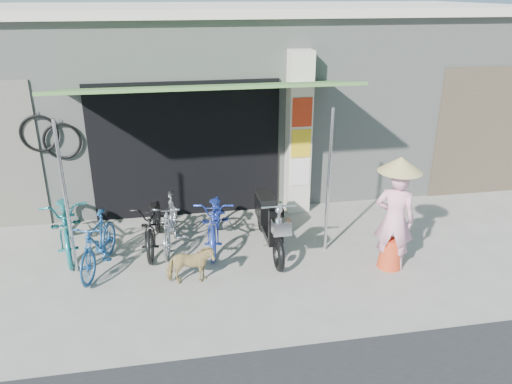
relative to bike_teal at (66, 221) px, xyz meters
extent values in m
plane|color=gray|center=(3.21, -1.50, -0.51)|extent=(80.00, 80.00, 0.00)
cube|color=gray|center=(3.21, 3.60, 1.24)|extent=(12.00, 5.00, 3.50)
cube|color=silver|center=(3.21, 3.60, 3.07)|extent=(12.30, 5.30, 0.16)
cube|color=black|center=(2.01, 1.08, 0.74)|extent=(3.40, 0.06, 2.50)
cube|color=black|center=(2.01, 1.09, 0.04)|extent=(3.06, 0.04, 1.10)
torus|color=black|center=(-0.09, 1.04, 1.04)|extent=(0.65, 0.05, 0.65)
cylinder|color=silver|center=(-0.09, 1.06, 1.36)|extent=(0.02, 0.02, 0.12)
torus|color=black|center=(-0.44, 1.04, 1.19)|extent=(0.65, 0.05, 0.65)
cylinder|color=silver|center=(-0.44, 1.06, 1.51)|extent=(0.02, 0.02, 0.12)
cube|color=beige|center=(4.06, 0.95, 0.99)|extent=(0.42, 0.42, 3.00)
cube|color=#B7270D|center=(4.06, 0.73, 1.44)|extent=(0.36, 0.02, 0.52)
cube|color=gold|center=(4.06, 0.73, 0.87)|extent=(0.36, 0.02, 0.52)
cube|color=silver|center=(4.06, 0.73, 0.31)|extent=(0.36, 0.02, 0.50)
cube|color=#406B30|center=(2.31, 0.15, 2.04)|extent=(4.60, 1.88, 0.35)
cylinder|color=silver|center=(0.21, -0.75, 0.67)|extent=(0.05, 0.05, 2.36)
cylinder|color=silver|center=(4.11, -0.75, 0.67)|extent=(0.05, 0.05, 2.36)
cube|color=brown|center=(8.21, 1.09, 0.79)|extent=(2.60, 0.06, 2.60)
imported|color=#1A7478|center=(0.00, 0.00, 0.00)|extent=(1.03, 2.02, 1.01)
imported|color=navy|center=(0.56, -0.73, -0.07)|extent=(0.75, 1.51, 0.88)
imported|color=black|center=(1.38, -0.13, -0.07)|extent=(0.73, 1.71, 0.87)
imported|color=silver|center=(1.64, -0.21, -0.06)|extent=(0.62, 1.51, 0.88)
imported|color=#2237A0|center=(2.38, -0.22, -0.04)|extent=(0.88, 1.83, 0.92)
imported|color=tan|center=(1.89, -1.37, -0.21)|extent=(0.70, 0.33, 0.59)
torus|color=black|center=(3.22, -1.23, -0.24)|extent=(0.09, 0.54, 0.54)
torus|color=black|center=(3.22, 0.09, -0.24)|extent=(0.09, 0.54, 0.54)
cube|color=black|center=(3.22, -0.57, -0.16)|extent=(0.23, 0.97, 0.10)
cube|color=black|center=(3.22, -0.21, 0.07)|extent=(0.27, 0.56, 0.35)
cube|color=black|center=(3.22, -0.21, 0.28)|extent=(0.25, 0.56, 0.09)
cube|color=black|center=(3.22, -1.03, 0.13)|extent=(0.22, 0.10, 0.57)
cylinder|color=silver|center=(3.22, -1.20, 0.53)|extent=(0.53, 0.03, 0.03)
cube|color=silver|center=(3.22, -1.39, 0.29)|extent=(0.27, 0.20, 0.20)
imported|color=#EEA1B8|center=(4.92, -1.44, 0.29)|extent=(0.69, 0.61, 1.59)
cone|color=red|center=(4.92, -1.44, -0.28)|extent=(0.38, 0.38, 0.46)
cone|color=tan|center=(4.92, -1.44, 1.16)|extent=(0.64, 0.64, 0.22)
camera|label=1|loc=(1.72, -7.66, 3.45)|focal=35.00mm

